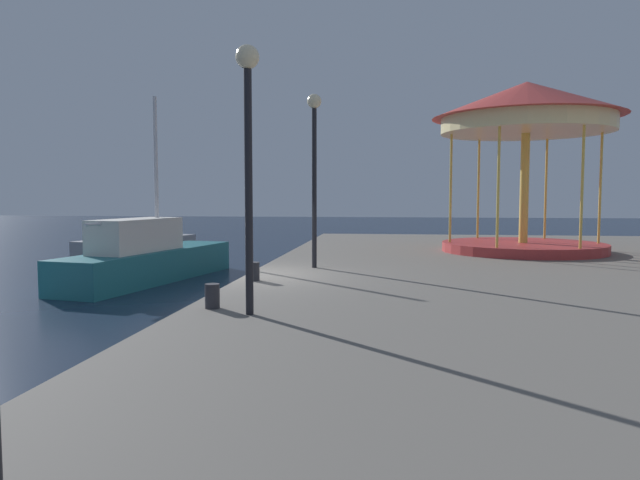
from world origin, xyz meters
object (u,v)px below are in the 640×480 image
Objects in this scene: lamp_post_mid_promenade at (248,131)px; lamp_post_far_end at (314,150)px; bollard_center at (212,296)px; motorboat_grey at (137,244)px; sailboat_teal at (147,258)px; bollard_south at (254,271)px; carousel at (526,125)px.

lamp_post_far_end is (0.19, 5.99, 0.17)m from lamp_post_mid_promenade.
lamp_post_mid_promenade reaches higher than bollard_center.
lamp_post_far_end is (8.78, -8.85, 3.20)m from motorboat_grey.
sailboat_teal is 9.14m from bollard_center.
lamp_post_mid_promenade reaches higher than motorboat_grey.
sailboat_teal is 6.70m from lamp_post_far_end.
lamp_post_far_end is at bearing 88.18° from lamp_post_mid_promenade.
bollard_center is (7.87, -14.43, 0.42)m from motorboat_grey.
bollard_south is (7.80, -11.29, 0.42)m from motorboat_grey.
carousel reaches higher than sailboat_teal.
bollard_south is at bearing -46.58° from sailboat_teal.
sailboat_teal is 1.83× the size of lamp_post_mid_promenade.
motorboat_grey is at bearing 120.06° from lamp_post_mid_promenade.
sailboat_teal is at bearing -63.26° from motorboat_grey.
carousel is (14.99, -3.79, 4.33)m from motorboat_grey.
carousel reaches higher than lamp_post_far_end.
sailboat_teal is 1.24× the size of carousel.
lamp_post_mid_promenade is 0.93× the size of lamp_post_far_end.
lamp_post_mid_promenade is (-6.40, -11.05, -1.30)m from carousel.
bollard_south is (-0.98, -2.44, -2.78)m from lamp_post_far_end.
bollard_center is (4.58, -7.90, 0.27)m from sailboat_teal.
carousel reaches higher than lamp_post_mid_promenade.
sailboat_teal is 12.72m from carousel.
lamp_post_mid_promenade is at bearing -57.47° from sailboat_teal.
lamp_post_far_end is at bearing -140.80° from carousel.
motorboat_grey is at bearing 116.74° from sailboat_teal.
motorboat_grey is 0.79× the size of sailboat_teal.
motorboat_grey is at bearing 134.78° from lamp_post_far_end.
lamp_post_mid_promenade is 4.47m from bollard_south.
motorboat_grey is 14.78× the size of bollard_center.
carousel is (11.70, 2.74, 4.18)m from sailboat_teal.
carousel is at bearing 59.95° from lamp_post_mid_promenade.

